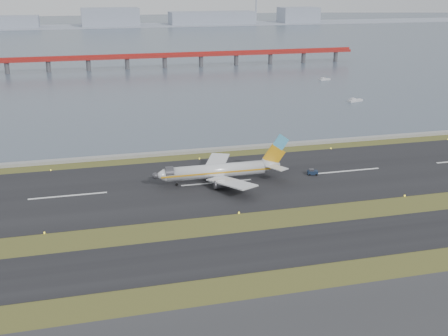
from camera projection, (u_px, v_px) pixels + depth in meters
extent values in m
plane|color=#394418|center=(248.00, 226.00, 128.49)|extent=(1000.00, 1000.00, 0.00)
cube|color=black|center=(265.00, 249.00, 117.46)|extent=(1000.00, 18.00, 0.10)
cube|color=black|center=(217.00, 183.00, 156.01)|extent=(1000.00, 45.00, 0.10)
cube|color=#979791|center=(195.00, 151.00, 183.40)|extent=(1000.00, 2.50, 1.00)
cube|color=#424E5E|center=(111.00, 38.00, 550.66)|extent=(1400.00, 800.00, 1.30)
cube|color=maroon|center=(164.00, 56.00, 360.35)|extent=(260.00, 5.00, 1.60)
cube|color=maroon|center=(164.00, 54.00, 359.88)|extent=(260.00, 0.40, 1.40)
cylinder|color=#4C4C51|center=(7.00, 69.00, 338.77)|extent=(2.80, 2.80, 7.00)
cylinder|color=#4C4C51|center=(165.00, 63.00, 361.78)|extent=(2.80, 2.80, 7.00)
cylinder|color=#4C4C51|center=(303.00, 58.00, 384.78)|extent=(2.80, 2.80, 7.00)
cube|color=#929AAC|center=(103.00, 26.00, 697.51)|extent=(1400.00, 80.00, 1.00)
cube|color=#929AAC|center=(110.00, 17.00, 696.42)|extent=(70.00, 35.00, 22.00)
cube|color=#929AAC|center=(212.00, 18.00, 728.53)|extent=(110.00, 35.00, 16.00)
cube|color=#929AAC|center=(298.00, 15.00, 756.65)|extent=(50.00, 35.00, 20.00)
cylinder|color=#929AAC|center=(256.00, 0.00, 735.94)|extent=(1.80, 1.80, 60.00)
cylinder|color=silver|center=(216.00, 171.00, 155.14)|extent=(28.00, 3.80, 3.80)
cone|color=silver|center=(160.00, 175.00, 151.40)|extent=(3.20, 3.80, 3.80)
cone|color=silver|center=(271.00, 165.00, 158.93)|extent=(5.00, 3.80, 3.80)
cube|color=orange|center=(217.00, 173.00, 153.38)|extent=(31.00, 0.06, 0.45)
cube|color=orange|center=(214.00, 169.00, 156.90)|extent=(31.00, 0.06, 0.45)
cube|color=silver|center=(231.00, 183.00, 148.09)|extent=(11.31, 15.89, 1.66)
cube|color=silver|center=(216.00, 163.00, 163.69)|extent=(11.31, 15.89, 1.66)
cylinder|color=#3B3B40|center=(223.00, 184.00, 150.35)|extent=(4.20, 2.10, 2.10)
cylinder|color=#3B3B40|center=(212.00, 170.00, 161.37)|extent=(4.20, 2.10, 2.10)
cube|color=orange|center=(274.00, 155.00, 158.20)|extent=(6.80, 0.35, 6.85)
cube|color=#4EADDD|center=(281.00, 142.00, 157.48)|extent=(4.85, 0.37, 4.90)
cube|color=silver|center=(277.00, 167.00, 155.35)|extent=(5.64, 6.80, 0.22)
cube|color=silver|center=(268.00, 159.00, 162.33)|extent=(5.64, 6.80, 0.22)
cylinder|color=black|center=(177.00, 185.00, 153.47)|extent=(0.80, 0.28, 0.80)
cylinder|color=black|center=(223.00, 184.00, 153.86)|extent=(1.00, 0.38, 1.00)
cylinder|color=black|center=(219.00, 177.00, 159.00)|extent=(1.00, 0.38, 1.00)
cube|color=#142239|center=(313.00, 172.00, 162.11)|extent=(3.14, 2.17, 1.08)
cube|color=#3B3B40|center=(311.00, 170.00, 161.87)|extent=(1.50, 1.57, 0.63)
cylinder|color=black|center=(310.00, 175.00, 161.54)|extent=(0.67, 0.39, 0.63)
cylinder|color=black|center=(309.00, 173.00, 162.90)|extent=(0.67, 0.39, 0.63)
cylinder|color=black|center=(316.00, 175.00, 161.64)|extent=(0.67, 0.39, 0.63)
cylinder|color=black|center=(315.00, 173.00, 162.99)|extent=(0.67, 0.39, 0.63)
cube|color=silver|center=(355.00, 101.00, 261.12)|extent=(8.09, 4.59, 0.99)
cube|color=silver|center=(353.00, 99.00, 260.02)|extent=(2.63, 2.34, 0.99)
cube|color=silver|center=(325.00, 80.00, 317.29)|extent=(7.24, 4.11, 0.89)
cube|color=silver|center=(323.00, 78.00, 316.30)|extent=(2.35, 2.09, 0.89)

